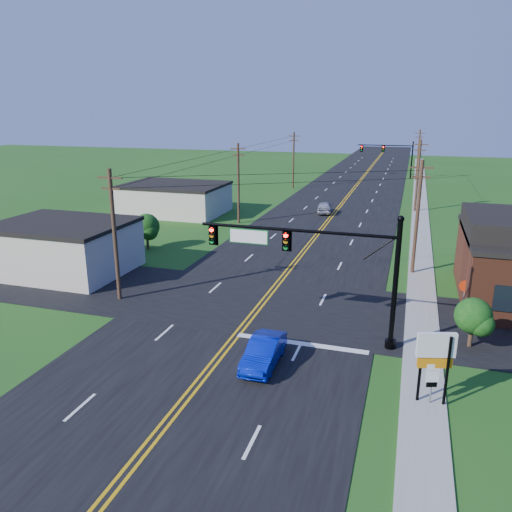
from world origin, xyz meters
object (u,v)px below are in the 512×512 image
(signal_mast_main, at_px, (313,259))
(blue_car, at_px, (264,353))
(route_sign, at_px, (432,377))
(signal_mast_far, at_px, (388,153))
(stop_sign, at_px, (465,289))

(signal_mast_main, height_order, blue_car, signal_mast_main)
(blue_car, distance_m, route_sign, 8.23)
(signal_mast_far, bearing_deg, stop_sign, -82.55)
(signal_mast_main, bearing_deg, stop_sign, 36.93)
(signal_mast_main, height_order, signal_mast_far, same)
(signal_mast_far, height_order, stop_sign, signal_mast_far)
(signal_mast_far, relative_size, stop_sign, 4.92)
(blue_car, relative_size, route_sign, 1.82)
(signal_mast_main, distance_m, signal_mast_far, 72.00)
(blue_car, xyz_separation_m, stop_sign, (10.34, 10.38, 0.91))
(blue_car, height_order, stop_sign, stop_sign)
(signal_mast_main, relative_size, blue_car, 2.66)
(signal_mast_main, height_order, stop_sign, signal_mast_main)
(stop_sign, bearing_deg, signal_mast_far, 103.46)
(route_sign, bearing_deg, signal_mast_far, 76.45)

